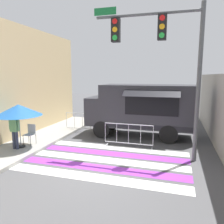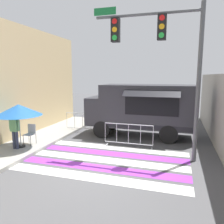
# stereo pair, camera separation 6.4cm
# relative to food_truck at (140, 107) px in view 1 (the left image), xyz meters

# --- Properties ---
(ground_plane) EXTENTS (60.00, 60.00, 0.00)m
(ground_plane) POSITION_rel_food_truck_xyz_m (-0.69, -4.53, -1.59)
(ground_plane) COLOR #4C4C4F
(concrete_wall_right) EXTENTS (0.20, 16.00, 3.34)m
(concrete_wall_right) POSITION_rel_food_truck_xyz_m (3.76, -1.53, 0.08)
(concrete_wall_right) COLOR #A39E93
(concrete_wall_right) RESTS_ON ground_plane
(crosswalk_painted) EXTENTS (6.40, 3.60, 0.01)m
(crosswalk_painted) POSITION_rel_food_truck_xyz_m (-0.69, -3.87, -1.59)
(crosswalk_painted) COLOR white
(crosswalk_painted) RESTS_ON ground_plane
(food_truck) EXTENTS (5.71, 2.56, 2.79)m
(food_truck) POSITION_rel_food_truck_xyz_m (0.00, 0.00, 0.00)
(food_truck) COLOR #2D2D33
(food_truck) RESTS_ON ground_plane
(traffic_signal_pole) EXTENTS (4.12, 0.29, 5.88)m
(traffic_signal_pole) POSITION_rel_food_truck_xyz_m (1.30, -2.97, 2.65)
(traffic_signal_pole) COLOR #515456
(traffic_signal_pole) RESTS_ON ground_plane
(patio_umbrella) EXTENTS (1.98, 1.98, 1.91)m
(patio_umbrella) POSITION_rel_food_truck_xyz_m (-4.62, -3.83, 0.20)
(patio_umbrella) COLOR black
(patio_umbrella) RESTS_ON sidewalk_left
(folding_chair) EXTENTS (0.41, 0.41, 0.91)m
(folding_chair) POSITION_rel_food_truck_xyz_m (-4.49, -3.29, -0.90)
(folding_chair) COLOR #4C4C51
(folding_chair) RESTS_ON sidewalk_left
(vendor_person) EXTENTS (0.53, 0.22, 1.65)m
(vendor_person) POSITION_rel_food_truck_xyz_m (-4.67, -4.09, -0.52)
(vendor_person) COLOR #2D3347
(vendor_person) RESTS_ON sidewalk_left
(barricade_front) EXTENTS (2.25, 0.44, 1.11)m
(barricade_front) POSITION_rel_food_truck_xyz_m (-0.14, -2.11, -1.04)
(barricade_front) COLOR #B7BABF
(barricade_front) RESTS_ON ground_plane
(barricade_side) EXTENTS (2.09, 0.44, 1.11)m
(barricade_side) POSITION_rel_food_truck_xyz_m (-3.35, -0.07, -1.04)
(barricade_side) COLOR #B7BABF
(barricade_side) RESTS_ON ground_plane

